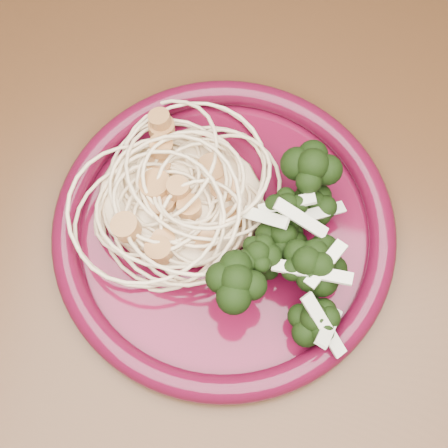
% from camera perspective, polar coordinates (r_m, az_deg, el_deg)
% --- Properties ---
extents(dining_table, '(1.20, 0.80, 0.75)m').
position_cam_1_polar(dining_table, '(0.65, 6.17, 0.74)').
color(dining_table, '#472814').
rests_on(dining_table, ground).
extents(dinner_plate, '(0.38, 0.38, 0.02)m').
position_cam_1_polar(dinner_plate, '(0.52, 0.00, -0.39)').
color(dinner_plate, '#4C081D').
rests_on(dinner_plate, dining_table).
extents(spaghetti_pile, '(0.18, 0.17, 0.03)m').
position_cam_1_polar(spaghetti_pile, '(0.52, -4.02, 2.85)').
color(spaghetti_pile, beige).
rests_on(spaghetti_pile, dinner_plate).
extents(scallop_cluster, '(0.17, 0.17, 0.04)m').
position_cam_1_polar(scallop_cluster, '(0.49, -4.31, 4.70)').
color(scallop_cluster, '#B58049').
rests_on(scallop_cluster, spaghetti_pile).
extents(broccoli_pile, '(0.15, 0.18, 0.05)m').
position_cam_1_polar(broccoli_pile, '(0.49, 5.22, -3.02)').
color(broccoli_pile, black).
rests_on(broccoli_pile, dinner_plate).
extents(onion_garnish, '(0.10, 0.12, 0.05)m').
position_cam_1_polar(onion_garnish, '(0.46, 5.56, -1.72)').
color(onion_garnish, beige).
rests_on(onion_garnish, broccoli_pile).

